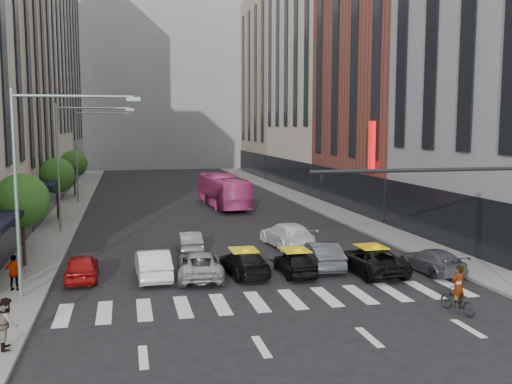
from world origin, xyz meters
TOP-DOWN VIEW (x-y plane):
  - ground at (0.00, 0.00)m, footprint 160.00×160.00m
  - sidewalk_left at (-11.50, 30.00)m, footprint 3.00×96.00m
  - sidewalk_right at (11.50, 30.00)m, footprint 3.00×96.00m
  - building_left_c at (-17.00, 46.00)m, footprint 8.00×20.00m
  - building_left_d at (-17.00, 65.00)m, footprint 8.00×18.00m
  - building_right_b at (17.00, 27.00)m, footprint 8.00×18.00m
  - building_right_c at (17.00, 46.00)m, footprint 8.00×20.00m
  - building_right_d at (17.00, 65.00)m, footprint 8.00×18.00m
  - building_far at (0.00, 85.00)m, footprint 30.00×10.00m
  - tree_near at (-11.80, 10.00)m, footprint 2.88×2.88m
  - tree_mid at (-11.80, 26.00)m, footprint 2.88×2.88m
  - tree_far at (-11.80, 42.00)m, footprint 2.88×2.88m
  - streetlamp_near at (-10.04, 4.00)m, footprint 5.38×0.25m
  - streetlamp_mid at (-10.04, 20.00)m, footprint 5.38×0.25m
  - streetlamp_far at (-10.04, 36.00)m, footprint 5.38×0.25m
  - traffic_signal at (7.69, -1.00)m, footprint 10.10×0.20m
  - liberty_sign at (12.60, 20.00)m, footprint 0.30×0.70m
  - car_red at (-8.64, 6.82)m, footprint 1.66×3.93m
  - car_white_front at (-5.20, 6.41)m, footprint 1.75×4.54m
  - car_silver at (-2.90, 6.00)m, footprint 2.62×4.98m
  - taxi_left at (-0.65, 6.05)m, footprint 2.33×4.59m
  - taxi_center at (1.90, 5.41)m, footprint 1.54×3.79m
  - car_grey_mid at (3.68, 6.53)m, footprint 1.72×4.45m
  - taxi_right at (5.83, 4.91)m, footprint 2.52×5.06m
  - car_grey_curb at (9.00, 4.34)m, footprint 2.16×4.43m
  - car_row2_left at (-2.74, 12.31)m, footprint 1.33×3.76m
  - car_row2_right at (3.42, 12.17)m, footprint 2.75×5.52m
  - bus at (2.52, 30.83)m, footprint 3.41×11.19m
  - motorcycle at (6.64, -1.76)m, footprint 1.05×1.98m
  - rider at (6.64, -1.76)m, footprint 0.70×0.54m
  - pedestrian_near at (-10.40, -2.07)m, footprint 0.78×0.93m
  - pedestrian_far at (-11.44, 5.14)m, footprint 0.98×0.45m

SIDE VIEW (x-z plane):
  - ground at x=0.00m, z-range 0.00..0.00m
  - sidewalk_left at x=-11.50m, z-range 0.00..0.15m
  - sidewalk_right at x=11.50m, z-range 0.00..0.15m
  - motorcycle at x=6.64m, z-range 0.00..0.99m
  - car_row2_left at x=-2.74m, z-range 0.00..1.24m
  - car_grey_curb at x=9.00m, z-range 0.00..1.24m
  - taxi_left at x=-0.65m, z-range 0.00..1.28m
  - taxi_center at x=1.90m, z-range 0.00..1.29m
  - car_red at x=-8.64m, z-range 0.00..1.32m
  - car_silver at x=-2.90m, z-range 0.00..1.34m
  - taxi_right at x=5.83m, z-range 0.00..1.38m
  - car_grey_mid at x=3.68m, z-range 0.00..1.45m
  - car_white_front at x=-5.20m, z-range 0.00..1.48m
  - car_row2_right at x=3.42m, z-range 0.00..1.54m
  - pedestrian_far at x=-11.44m, z-range 0.15..1.78m
  - pedestrian_near at x=-10.40m, z-range 0.15..1.88m
  - bus at x=2.52m, z-range 0.00..3.07m
  - rider at x=6.64m, z-range 0.99..2.71m
  - tree_near at x=-11.80m, z-range 1.18..6.13m
  - tree_mid at x=-11.80m, z-range 1.18..6.13m
  - tree_far at x=-11.80m, z-range 1.18..6.13m
  - traffic_signal at x=7.69m, z-range 1.47..7.47m
  - streetlamp_near at x=-10.04m, z-range 1.40..10.40m
  - streetlamp_mid at x=-10.04m, z-range 1.40..10.40m
  - streetlamp_far at x=-10.04m, z-range 1.40..10.40m
  - liberty_sign at x=12.60m, z-range 4.00..8.00m
  - building_right_b at x=17.00m, z-range 0.00..26.00m
  - building_right_d at x=17.00m, z-range 0.00..28.00m
  - building_left_d at x=-17.00m, z-range 0.00..30.00m
  - building_left_c at x=-17.00m, z-range 0.00..36.00m
  - building_far at x=0.00m, z-range 0.00..36.00m
  - building_right_c at x=17.00m, z-range 0.00..40.00m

